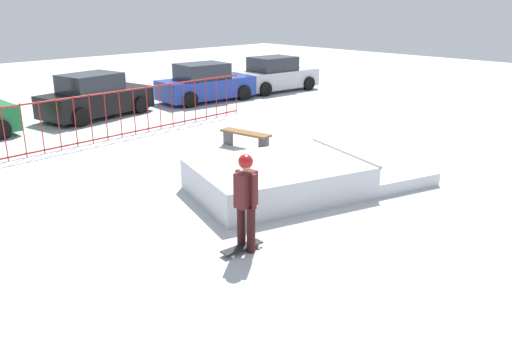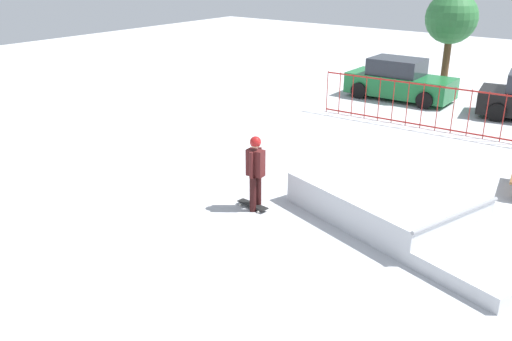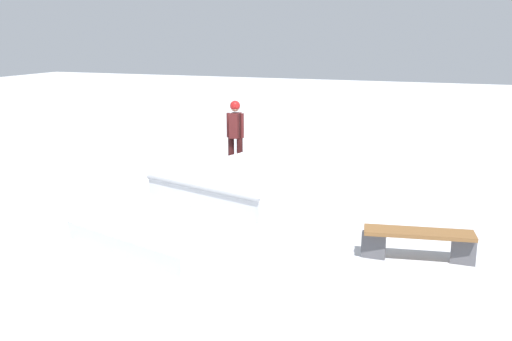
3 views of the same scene
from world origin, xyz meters
TOP-DOWN VIEW (x-y plane):
  - ground_plane at (0.00, 0.00)m, footprint 60.00×60.00m
  - skate_ramp at (0.62, -0.43)m, footprint 5.92×4.06m
  - skater at (-2.24, -1.84)m, footprint 0.40×0.44m
  - skateboard at (-2.33, -1.83)m, footprint 0.81×0.31m
  - perimeter_fence at (0.00, 6.55)m, footprint 10.60×0.49m
  - parked_car_green at (-4.01, 9.73)m, footprint 4.14×1.99m
  - distant_tree at (-3.19, 12.46)m, footprint 2.11×2.11m

SIDE VIEW (x-z plane):
  - ground_plane at x=0.00m, z-range 0.00..0.00m
  - skateboard at x=-2.33m, z-range 0.03..0.12m
  - skate_ramp at x=0.62m, z-range -0.05..0.69m
  - parked_car_green at x=-4.01m, z-range -0.08..1.52m
  - perimeter_fence at x=0.00m, z-range 0.02..1.52m
  - skater at x=-2.24m, z-range 0.14..1.87m
  - distant_tree at x=-3.19m, z-range 0.92..4.96m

